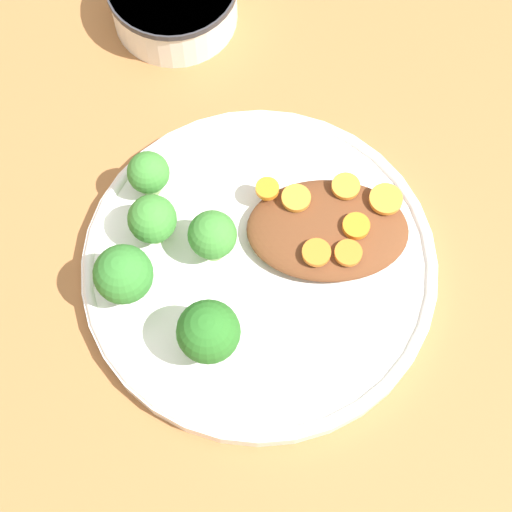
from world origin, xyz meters
TOP-DOWN VIEW (x-y plane):
  - ground_plane at (0.00, 0.00)m, footprint 4.00×4.00m
  - plate at (0.00, 0.00)m, footprint 0.29×0.29m
  - stew_mound at (-0.05, -0.03)m, footprint 0.13×0.09m
  - broccoli_floret_0 at (0.04, 0.07)m, footprint 0.05×0.05m
  - broccoli_floret_1 at (0.04, -0.01)m, footprint 0.04×0.04m
  - broccoli_floret_2 at (0.10, 0.02)m, footprint 0.05×0.05m
  - broccoli_floret_3 at (0.08, -0.02)m, footprint 0.04×0.04m
  - broccoli_floret_4 at (0.09, -0.07)m, footprint 0.03×0.03m
  - carrot_slice_0 at (-0.04, -0.00)m, footprint 0.02×0.02m
  - carrot_slice_1 at (-0.08, -0.02)m, footprint 0.02×0.02m
  - carrot_slice_2 at (-0.01, -0.06)m, footprint 0.02×0.02m
  - carrot_slice_3 at (-0.10, -0.05)m, footprint 0.03×0.03m
  - carrot_slice_4 at (-0.03, -0.05)m, footprint 0.02×0.02m
  - carrot_slice_5 at (-0.07, 0.00)m, footprint 0.02×0.02m
  - carrot_slice_6 at (-0.07, -0.06)m, footprint 0.02×0.02m

SIDE VIEW (x-z plane):
  - ground_plane at x=0.00m, z-range 0.00..0.00m
  - plate at x=0.00m, z-range 0.00..0.02m
  - stew_mound at x=-0.05m, z-range 0.02..0.04m
  - carrot_slice_6 at x=-0.07m, z-range 0.04..0.04m
  - carrot_slice_5 at x=-0.07m, z-range 0.04..0.04m
  - carrot_slice_3 at x=-0.10m, z-range 0.04..0.04m
  - carrot_slice_0 at x=-0.04m, z-range 0.04..0.04m
  - carrot_slice_4 at x=-0.03m, z-range 0.04..0.04m
  - carrot_slice_2 at x=-0.01m, z-range 0.04..0.04m
  - carrot_slice_1 at x=-0.08m, z-range 0.04..0.04m
  - broccoli_floret_4 at x=0.09m, z-range 0.02..0.07m
  - broccoli_floret_1 at x=0.04m, z-range 0.02..0.07m
  - broccoli_floret_3 at x=0.08m, z-range 0.02..0.07m
  - broccoli_floret_2 at x=0.10m, z-range 0.02..0.08m
  - broccoli_floret_0 at x=0.04m, z-range 0.02..0.08m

